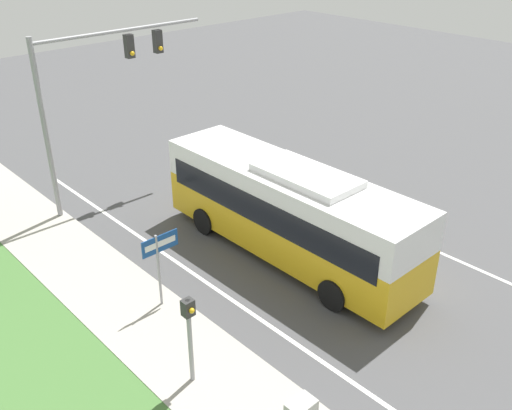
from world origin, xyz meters
name	(u,v)px	position (x,y,z in m)	size (l,w,h in m)	color
ground_plane	(374,292)	(0.00, 0.00, 0.00)	(80.00, 80.00, 0.00)	#4C4C4F
sidewalk	(225,390)	(-6.20, 0.00, 0.06)	(2.80, 80.00, 0.12)	#ADA89E
lane_divider_near	(296,344)	(-3.60, 0.00, 0.00)	(0.14, 30.00, 0.01)	silver
lane_divider_far	(435,251)	(3.60, 0.00, 0.00)	(0.14, 30.00, 0.01)	silver
bus	(288,207)	(-0.41, 3.48, 1.85)	(2.70, 10.06, 3.41)	gold
signal_gantry	(94,82)	(-2.89, 11.39, 5.02)	(7.27, 0.41, 6.98)	#939399
pedestrian_signal	(189,327)	(-6.60, 0.80, 1.81)	(0.28, 0.34, 2.61)	#939399
street_sign	(160,256)	(-5.31, 3.96, 1.80)	(1.23, 0.08, 2.52)	#939399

